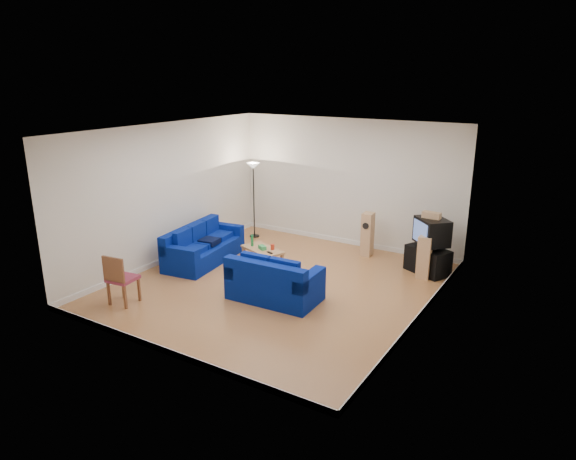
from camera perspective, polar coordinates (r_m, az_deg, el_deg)
The scene contains 16 objects.
room at distance 10.26m, azimuth -1.17°, elevation 1.81°, with size 6.01×6.51×3.21m.
sofa_three_seat at distance 12.16m, azimuth -9.52°, elevation -2.03°, with size 1.22×2.29×0.84m.
sofa_loveseat at distance 9.97m, azimuth -1.64°, elevation -6.05°, with size 1.77×1.04×0.87m.
coffee_table at distance 11.82m, azimuth -2.86°, elevation -2.31°, with size 1.16×0.86×0.38m.
bottle at distance 11.95m, azimuth -4.00°, elevation -1.16°, with size 0.06×0.06×0.27m, color #197233.
tissue_box at distance 11.74m, azimuth -2.87°, elevation -1.95°, with size 0.21×0.12×0.09m, color green.
red_canister at distance 11.71m, azimuth -1.73°, elevation -1.89°, with size 0.09×0.09×0.12m, color red.
remote at distance 11.49m, azimuth -2.04°, elevation -2.53°, with size 0.17×0.05×0.02m, color black.
tv_stand at distance 11.72m, azimuth 15.26°, elevation -3.28°, with size 0.94×0.52×0.58m, color black.
av_receiver at distance 11.59m, azimuth 15.23°, elevation -1.74°, with size 0.41×0.34×0.10m, color black.
television at distance 11.52m, azimuth 15.68°, elevation -0.15°, with size 0.91×0.91×0.57m.
centre_speaker at distance 11.44m, azimuth 15.66°, elevation 1.60°, with size 0.39×0.16×0.14m, color tan.
speaker_left at distance 12.47m, azimuth 8.82°, elevation -0.46°, with size 0.26×0.34×1.06m.
speaker_right at distance 11.33m, azimuth 14.88°, elevation -2.98°, with size 0.30×0.23×0.94m.
floor_lamp at distance 13.52m, azimuth -3.87°, elevation 5.99°, with size 0.34×0.34×2.01m.
dining_chair at distance 10.20m, azimuth -18.19°, elevation -5.00°, with size 0.53×0.53×1.00m.
Camera 1 is at (5.36, -8.32, 4.23)m, focal length 32.00 mm.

